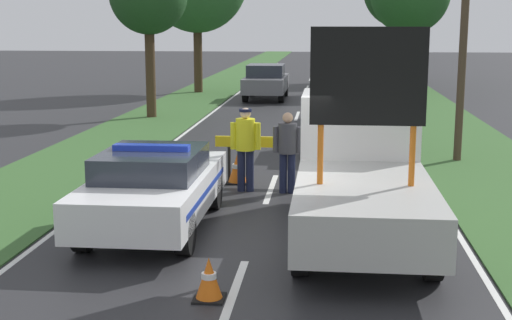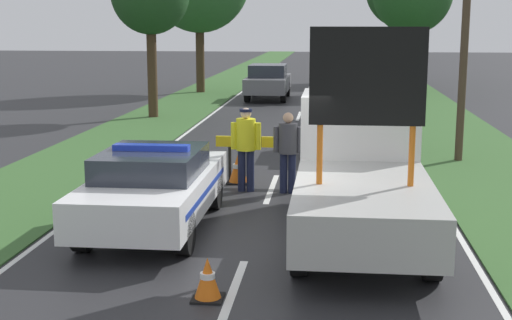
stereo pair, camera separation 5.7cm
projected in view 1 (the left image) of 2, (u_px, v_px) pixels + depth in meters
The scene contains 16 objects.
ground_plane at pixel (253, 240), 11.81m from camera, with size 160.00×160.00×0.00m, color #28282B.
lane_markings at pixel (299, 110), 29.53m from camera, with size 7.01×69.83×0.01m.
grass_verge_left at pixel (185, 103), 31.87m from camera, with size 3.26×120.00×0.03m.
grass_verge_right at pixel (421, 106), 30.83m from camera, with size 3.26×120.00×0.03m.
police_car at pixel (154, 187), 12.37m from camera, with size 1.87×4.59×1.51m.
work_truck at pixel (361, 168), 12.07m from camera, with size 2.08×5.54×3.49m.
road_barrier at pixel (284, 145), 15.91m from camera, with size 3.10×0.08×1.04m.
police_officer at pixel (245, 142), 15.07m from camera, with size 0.64×0.41×1.79m.
pedestrian_civilian at pixel (288, 146), 14.92m from camera, with size 0.62×0.39×1.72m.
traffic_cone_near_police at pixel (335, 165), 16.75m from camera, with size 0.38×0.38×0.53m.
traffic_cone_centre_front at pixel (209, 279), 9.23m from camera, with size 0.41×0.41×0.57m.
traffic_cone_near_truck at pixel (238, 168), 15.99m from camera, with size 0.49×0.49×0.68m.
queued_car_sedan_black at pixel (340, 124), 19.98m from camera, with size 1.88×4.20×1.48m.
queued_car_hatch_blue at pixel (349, 98), 26.53m from camera, with size 1.78×4.37×1.58m.
queued_car_suv_grey at pixel (266, 81), 33.64m from camera, with size 1.89×4.66×1.64m.
queued_car_sedan_silver at pixel (344, 74), 39.63m from camera, with size 1.73×4.18×1.52m.
Camera 1 is at (1.22, -11.29, 3.54)m, focal length 50.00 mm.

